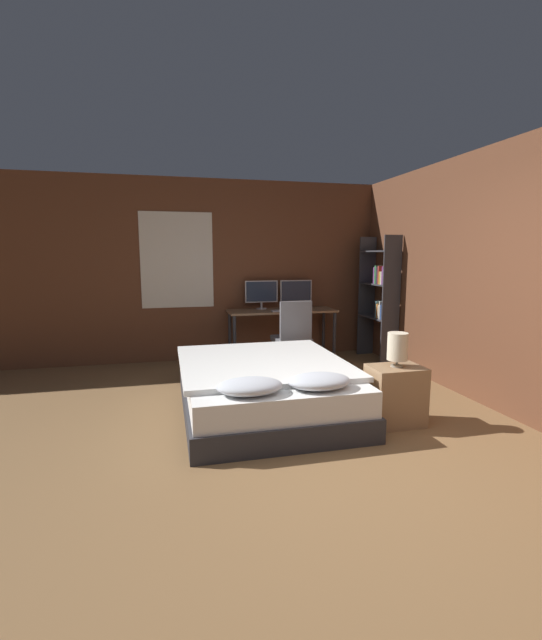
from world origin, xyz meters
TOP-DOWN VIEW (x-y plane):
  - ground_plane at (0.00, 0.00)m, footprint 20.00×20.00m
  - wall_back at (-0.01, 3.82)m, footprint 12.00×0.08m
  - wall_side_right at (2.17, 1.50)m, footprint 0.06×12.00m
  - bed at (-0.17, 1.41)m, footprint 1.67×2.08m
  - nightstand at (0.95, 0.78)m, footprint 0.49×0.36m
  - bedside_lamp at (0.95, 0.78)m, footprint 0.19×0.19m
  - desk at (0.57, 3.46)m, footprint 1.62×0.56m
  - monitor_left at (0.29, 3.64)m, footprint 0.50×0.16m
  - monitor_right at (0.84, 3.64)m, footprint 0.50×0.16m
  - keyboard at (0.57, 3.29)m, footprint 0.40×0.13m
  - computer_mouse at (0.86, 3.29)m, footprint 0.07×0.05m
  - office_chair at (0.53, 2.79)m, footprint 0.52×0.52m
  - bookshelf at (1.98, 3.06)m, footprint 0.27×0.79m

SIDE VIEW (x-z plane):
  - ground_plane at x=0.00m, z-range 0.00..0.00m
  - bed at x=-0.17m, z-range -0.04..0.55m
  - nightstand at x=0.95m, z-range 0.00..0.56m
  - office_chair at x=0.53m, z-range -0.10..0.89m
  - desk at x=0.57m, z-range 0.29..1.06m
  - bedside_lamp at x=0.95m, z-range 0.59..0.91m
  - keyboard at x=0.57m, z-range 0.77..0.79m
  - computer_mouse at x=0.86m, z-range 0.77..0.81m
  - monitor_left at x=0.29m, z-range 0.80..1.24m
  - monitor_right at x=0.84m, z-range 0.80..1.24m
  - bookshelf at x=1.98m, z-range 0.10..1.97m
  - wall_side_right at x=2.17m, z-range 0.00..2.70m
  - wall_back at x=-0.01m, z-range 0.00..2.70m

